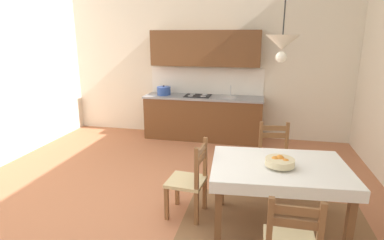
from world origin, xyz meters
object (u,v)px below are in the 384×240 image
(kitchen_cabinetry, at_px, (203,98))
(pendant_lamp, at_px, (282,43))
(dining_table, at_px, (279,175))
(dining_chair_kitchen_side, at_px, (274,159))
(fruit_bowl, at_px, (280,162))
(dining_chair_tv_side, at_px, (190,181))

(kitchen_cabinetry, bearing_deg, pendant_lamp, -66.50)
(dining_table, xyz_separation_m, dining_chair_kitchen_side, (-0.00, 0.94, -0.19))
(fruit_bowl, distance_m, pendant_lamp, 1.20)
(kitchen_cabinetry, height_order, fruit_bowl, kitchen_cabinetry)
(dining_table, bearing_deg, dining_chair_kitchen_side, 90.07)
(dining_table, bearing_deg, dining_chair_tv_side, 177.89)
(dining_table, xyz_separation_m, dining_chair_tv_side, (-0.99, 0.04, -0.19))
(dining_chair_kitchen_side, relative_size, dining_chair_tv_side, 1.00)
(kitchen_cabinetry, bearing_deg, dining_table, -65.17)
(dining_chair_kitchen_side, distance_m, pendant_lamp, 1.85)
(dining_table, height_order, fruit_bowl, fruit_bowl)
(kitchen_cabinetry, relative_size, fruit_bowl, 8.07)
(dining_table, distance_m, pendant_lamp, 1.38)
(kitchen_cabinetry, xyz_separation_m, fruit_bowl, (1.37, -3.03, -0.04))
(dining_chair_tv_side, distance_m, pendant_lamp, 1.82)
(dining_table, height_order, dining_chair_kitchen_side, dining_chair_kitchen_side)
(pendant_lamp, bearing_deg, kitchen_cabinetry, 113.50)
(dining_table, bearing_deg, fruit_bowl, -95.44)
(pendant_lamp, bearing_deg, dining_chair_kitchen_side, 86.16)
(dining_chair_kitchen_side, bearing_deg, dining_chair_tv_side, -137.54)
(dining_table, relative_size, pendant_lamp, 1.87)
(kitchen_cabinetry, xyz_separation_m, dining_table, (1.37, -2.97, -0.22))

